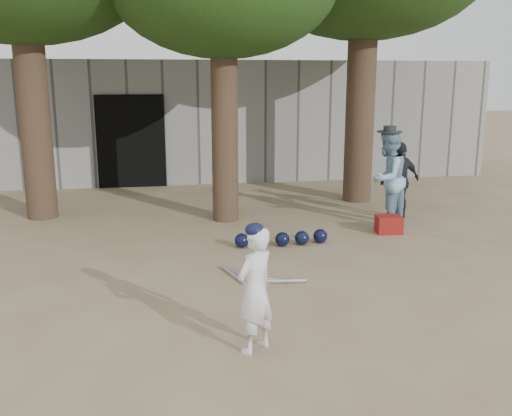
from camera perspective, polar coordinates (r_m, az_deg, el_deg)
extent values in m
plane|color=#937C5E|center=(6.64, -3.63, -10.16)|extent=(70.00, 70.00, 0.00)
imported|color=white|center=(5.49, -0.09, -8.22)|extent=(0.54, 0.52, 1.25)
imported|color=#7DA7C1|center=(10.33, 12.99, 2.89)|extent=(1.05, 1.03, 1.71)
imported|color=black|center=(10.97, 14.17, 2.70)|extent=(0.90, 0.55, 1.44)
cube|color=maroon|center=(9.98, 13.13, -1.61)|extent=(0.45, 0.37, 0.30)
cube|color=gray|center=(14.13, -7.52, 8.41)|extent=(16.00, 0.35, 3.00)
cube|color=black|center=(13.96, -12.38, 6.52)|extent=(1.60, 0.08, 2.20)
cube|color=slate|center=(16.62, -7.95, 9.08)|extent=(16.00, 5.00, 3.00)
sphere|color=black|center=(8.90, -1.42, -3.27)|extent=(0.23, 0.23, 0.23)
sphere|color=black|center=(8.98, 0.57, -3.13)|extent=(0.23, 0.23, 0.23)
sphere|color=black|center=(8.98, 2.66, -3.13)|extent=(0.23, 0.23, 0.23)
sphere|color=black|center=(9.07, 4.61, -3.00)|extent=(0.23, 0.23, 0.23)
sphere|color=black|center=(9.21, 6.44, -2.79)|extent=(0.23, 0.23, 0.23)
cylinder|color=silver|center=(7.68, -2.27, -6.65)|extent=(0.25, 0.71, 0.06)
cylinder|color=silver|center=(7.59, -0.79, -6.88)|extent=(0.45, 0.63, 0.06)
cylinder|color=silver|center=(7.51, 0.72, -7.10)|extent=(0.67, 0.36, 0.06)
cylinder|color=silver|center=(7.44, 2.27, -7.32)|extent=(0.72, 0.15, 0.06)
cylinder|color=brown|center=(11.28, -21.64, 12.84)|extent=(0.56, 0.56, 5.50)
cylinder|color=brown|center=(10.35, -3.21, 12.39)|extent=(0.48, 0.48, 5.00)
cylinder|color=brown|center=(12.24, 10.55, 14.17)|extent=(0.60, 0.60, 5.80)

